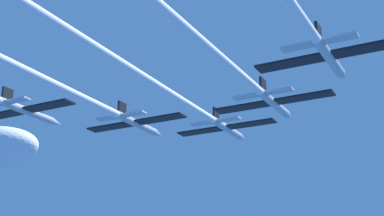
{
  "coord_description": "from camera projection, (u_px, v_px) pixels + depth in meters",
  "views": [
    {
      "loc": [
        43.06,
        -98.13,
        -31.68
      ],
      "look_at": [
        -0.15,
        -16.41,
        0.21
      ],
      "focal_mm": 51.75,
      "sensor_mm": 36.0,
      "label": 1
    }
  ],
  "objects": [
    {
      "name": "jet_left_wing",
      "position": [
        75.0,
        94.0,
        90.11
      ],
      "size": [
        20.89,
        65.41,
        3.46
      ],
      "color": "#B2BAC6"
    },
    {
      "name": "jet_right_wing",
      "position": [
        230.0,
        66.0,
        79.29
      ],
      "size": [
        20.89,
        65.17,
        3.46
      ],
      "color": "#B2BAC6"
    },
    {
      "name": "jet_lead",
      "position": [
        179.0,
        98.0,
        95.16
      ],
      "size": [
        20.89,
        69.06,
        3.46
      ],
      "color": "#B2BAC6"
    }
  ]
}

